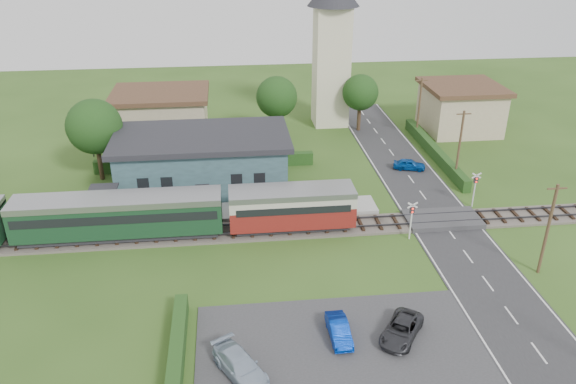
{
  "coord_description": "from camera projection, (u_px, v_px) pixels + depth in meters",
  "views": [
    {
      "loc": [
        -7.4,
        -37.59,
        22.93
      ],
      "look_at": [
        -2.82,
        4.0,
        2.5
      ],
      "focal_mm": 35.0,
      "sensor_mm": 36.0,
      "label": 1
    }
  ],
  "objects": [
    {
      "name": "crossing_deck",
      "position": [
        442.0,
        219.0,
        47.03
      ],
      "size": [
        6.2,
        3.4,
        0.45
      ],
      "primitive_type": "cube",
      "color": "#333335",
      "rests_on": "ground"
    },
    {
      "name": "tree_a",
      "position": [
        94.0,
        127.0,
        52.54
      ],
      "size": [
        5.2,
        5.2,
        8.0
      ],
      "color": "#332316",
      "rests_on": "ground"
    },
    {
      "name": "train",
      "position": [
        76.0,
        217.0,
        43.28
      ],
      "size": [
        43.2,
        2.9,
        3.4
      ],
      "color": "#232328",
      "rests_on": "ground"
    },
    {
      "name": "railway_track",
      "position": [
        325.0,
        227.0,
        46.1
      ],
      "size": [
        76.0,
        3.2,
        0.49
      ],
      "color": "#4C443D",
      "rests_on": "ground"
    },
    {
      "name": "hedge_carpark",
      "position": [
        177.0,
        349.0,
        32.3
      ],
      "size": [
        0.8,
        9.0,
        1.2
      ],
      "primitive_type": "cube",
      "color": "#193814",
      "rests_on": "ground"
    },
    {
      "name": "crossing_signal_near",
      "position": [
        412.0,
        215.0,
        43.69
      ],
      "size": [
        0.84,
        0.28,
        3.28
      ],
      "color": "silver",
      "rests_on": "ground"
    },
    {
      "name": "utility_pole_d",
      "position": [
        419.0,
        107.0,
        63.82
      ],
      "size": [
        1.4,
        0.22,
        7.0
      ],
      "color": "#473321",
      "rests_on": "ground"
    },
    {
      "name": "utility_pole_c",
      "position": [
        459.0,
        145.0,
        53.1
      ],
      "size": [
        1.4,
        0.22,
        7.0
      ],
      "color": "#473321",
      "rests_on": "ground"
    },
    {
      "name": "pedestrian_far",
      "position": [
        104.0,
        207.0,
        46.65
      ],
      "size": [
        0.95,
        1.05,
        1.77
      ],
      "primitive_type": "imported",
      "rotation": [
        0.0,
        0.0,
        1.17
      ],
      "color": "gray",
      "rests_on": "platform"
    },
    {
      "name": "tree_c",
      "position": [
        360.0,
        93.0,
        65.44
      ],
      "size": [
        4.2,
        4.2,
        6.78
      ],
      "color": "#332316",
      "rests_on": "ground"
    },
    {
      "name": "streetlamp_west",
      "position": [
        90.0,
        130.0,
        58.73
      ],
      "size": [
        0.3,
        0.3,
        5.15
      ],
      "color": "#3F3F47",
      "rests_on": "ground"
    },
    {
      "name": "car_on_road",
      "position": [
        409.0,
        164.0,
        56.62
      ],
      "size": [
        3.42,
        2.11,
        1.09
      ],
      "primitive_type": "imported",
      "rotation": [
        0.0,
        0.0,
        1.29
      ],
      "color": "#083F95",
      "rests_on": "road"
    },
    {
      "name": "car_park_blue",
      "position": [
        339.0,
        330.0,
        33.78
      ],
      "size": [
        1.24,
        3.31,
        1.08
      ],
      "primitive_type": "imported",
      "rotation": [
        0.0,
        0.0,
        0.03
      ],
      "color": "#01289C",
      "rests_on": "car_park"
    },
    {
      "name": "equipment_hut",
      "position": [
        105.0,
        203.0,
        46.47
      ],
      "size": [
        2.3,
        2.3,
        2.55
      ],
      "color": "beige",
      "rests_on": "platform"
    },
    {
      "name": "car_park_silver",
      "position": [
        240.0,
        366.0,
        30.99
      ],
      "size": [
        3.56,
        4.54,
        1.23
      ],
      "primitive_type": "imported",
      "rotation": [
        0.0,
        0.0,
        0.5
      ],
      "color": "#A5B6CA",
      "rests_on": "car_park"
    },
    {
      "name": "pedestrian_near",
      "position": [
        301.0,
        197.0,
        48.62
      ],
      "size": [
        0.62,
        0.46,
        1.56
      ],
      "primitive_type": "imported",
      "rotation": [
        0.0,
        0.0,
        2.98
      ],
      "color": "gray",
      "rests_on": "platform"
    },
    {
      "name": "hedge_roadside",
      "position": [
        434.0,
        151.0,
        59.79
      ],
      "size": [
        0.8,
        18.0,
        1.2
      ],
      "primitive_type": "cube",
      "color": "#193814",
      "rests_on": "ground"
    },
    {
      "name": "ground",
      "position": [
        329.0,
        241.0,
        44.36
      ],
      "size": [
        120.0,
        120.0,
        0.0
      ],
      "primitive_type": "plane",
      "color": "#2D4C19"
    },
    {
      "name": "church_tower",
      "position": [
        332.0,
        40.0,
        65.38
      ],
      "size": [
        6.0,
        6.0,
        17.6
      ],
      "color": "beige",
      "rests_on": "ground"
    },
    {
      "name": "streetlamp_east",
      "position": [
        420.0,
        99.0,
        68.72
      ],
      "size": [
        0.3,
        0.3,
        5.15
      ],
      "color": "#3F3F47",
      "rests_on": "ground"
    },
    {
      "name": "hedge_station",
      "position": [
        205.0,
        162.0,
        56.94
      ],
      "size": [
        22.0,
        0.8,
        1.3
      ],
      "primitive_type": "cube",
      "color": "#193814",
      "rests_on": "ground"
    },
    {
      "name": "car_park",
      "position": [
        339.0,
        345.0,
        33.48
      ],
      "size": [
        17.0,
        9.0,
        0.08
      ],
      "primitive_type": "cube",
      "color": "#333335",
      "rests_on": "ground"
    },
    {
      "name": "tree_b",
      "position": [
        277.0,
        97.0,
        62.51
      ],
      "size": [
        4.6,
        4.6,
        7.34
      ],
      "color": "#332316",
      "rests_on": "ground"
    },
    {
      "name": "crossing_signal_far",
      "position": [
        475.0,
        185.0,
        48.68
      ],
      "size": [
        0.84,
        0.28,
        3.28
      ],
      "color": "silver",
      "rests_on": "ground"
    },
    {
      "name": "platform",
      "position": [
        203.0,
        214.0,
        47.93
      ],
      "size": [
        30.0,
        3.0,
        0.45
      ],
      "primitive_type": "cube",
      "color": "gray",
      "rests_on": "ground"
    },
    {
      "name": "road",
      "position": [
        451.0,
        233.0,
        45.34
      ],
      "size": [
        6.0,
        70.0,
        0.05
      ],
      "primitive_type": "cube",
      "color": "#28282B",
      "rests_on": "ground"
    },
    {
      "name": "utility_pole_b",
      "position": [
        548.0,
        228.0,
        38.81
      ],
      "size": [
        1.4,
        0.22,
        7.0
      ],
      "color": "#473321",
      "rests_on": "ground"
    },
    {
      "name": "house_east",
      "position": [
        460.0,
        107.0,
        66.54
      ],
      "size": [
        8.8,
        8.8,
        5.5
      ],
      "color": "tan",
      "rests_on": "ground"
    },
    {
      "name": "station_building",
      "position": [
        203.0,
        161.0,
        52.02
      ],
      "size": [
        16.0,
        9.0,
        5.3
      ],
      "color": "#304A4D",
      "rests_on": "ground"
    },
    {
      "name": "house_west",
      "position": [
        162.0,
        115.0,
        63.99
      ],
      "size": [
        10.8,
        8.8,
        5.5
      ],
      "color": "tan",
      "rests_on": "ground"
    },
    {
      "name": "car_park_dark",
      "position": [
        401.0,
        330.0,
        33.81
      ],
      "size": [
        3.74,
        4.26,
        1.09
      ],
      "primitive_type": "imported",
      "rotation": [
        0.0,
        0.0,
        -0.61
      ],
      "color": "#2A2A2F",
      "rests_on": "car_park"
    }
  ]
}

